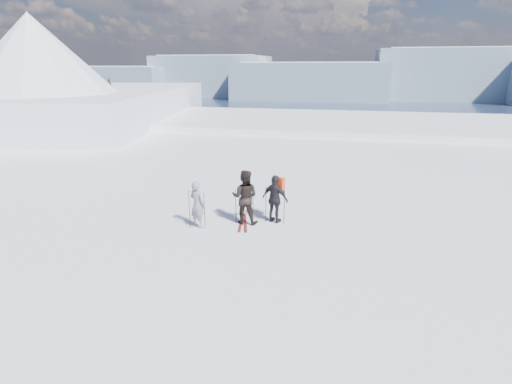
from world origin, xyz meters
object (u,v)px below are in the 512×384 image
Objects in this scene: skier_dark at (245,197)px; skier_pack at (275,199)px; skier_grey at (197,204)px; skis_loose at (243,223)px.

skier_pack is at bearing -163.49° from skier_dark.
skier_grey is 1.65m from skier_dark.
skier_dark is (1.48, 0.70, 0.15)m from skier_grey.
skis_loose is (1.43, 0.66, -0.80)m from skier_grey.
skier_grey is 0.96× the size of skis_loose.
skier_pack reaches higher than skis_loose.
skier_pack is (2.49, 1.00, 0.04)m from skier_grey.
skier_grey is 0.95× the size of skier_pack.
skier_dark is at bearing 37.91° from skier_pack.
skier_grey is at bearing 24.68° from skier_dark.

